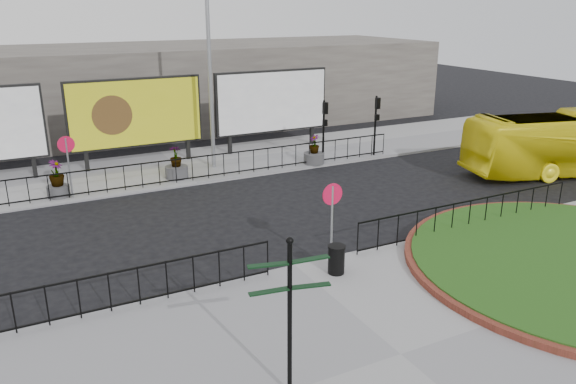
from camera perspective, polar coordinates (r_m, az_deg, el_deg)
ground at (r=16.66m, az=0.65°, el=-7.75°), size 90.00×90.00×0.00m
pavement_near at (r=13.02m, az=11.36°, el=-16.06°), size 30.00×10.00×0.12m
pavement_far at (r=27.16m, az=-11.22°, el=2.52°), size 44.00×6.00×0.12m
railing_near_left at (r=14.58m, az=-20.46°, el=-10.12°), size 10.00×0.10×1.10m
railing_near_right at (r=19.83m, az=17.96°, el=-2.19°), size 9.00×0.10×1.10m
railing_far at (r=24.81m, az=-7.32°, el=2.67°), size 18.00×0.10×1.10m
speed_sign_far at (r=23.35m, az=-21.52°, el=3.68°), size 0.64×0.07×2.47m
speed_sign_near at (r=16.05m, az=4.50°, el=-1.42°), size 0.64×0.07×2.47m
billboard_mid at (r=27.18m, az=-15.19°, el=7.74°), size 6.20×0.31×4.10m
billboard_right at (r=29.40m, az=-1.63°, el=9.14°), size 6.20×0.31×4.10m
lamp_post at (r=25.79m, az=-7.95°, el=12.65°), size 0.74×0.18×9.23m
signal_pole_a at (r=26.80m, az=3.71°, el=7.10°), size 0.22×0.26×3.00m
signal_pole_b at (r=28.42m, az=8.97°, el=7.57°), size 0.22×0.26×3.00m
building_backdrop at (r=36.23m, az=-16.00°, el=10.06°), size 40.00×10.00×5.00m
fingerpost_sign at (r=10.59m, az=0.17°, el=-11.17°), size 1.55×0.51×3.32m
litter_bin at (r=16.00m, az=4.94°, el=-6.83°), size 0.51×0.51×0.84m
bus at (r=28.66m, az=27.16°, el=4.48°), size 10.54×4.86×2.86m
planter_a at (r=23.94m, az=-22.38°, el=0.93°), size 0.87×0.87×1.48m
planter_b at (r=25.11m, az=-11.28°, el=2.52°), size 1.00×1.00×1.45m
planter_c at (r=26.94m, az=2.66°, el=3.88°), size 0.99×0.99×1.40m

